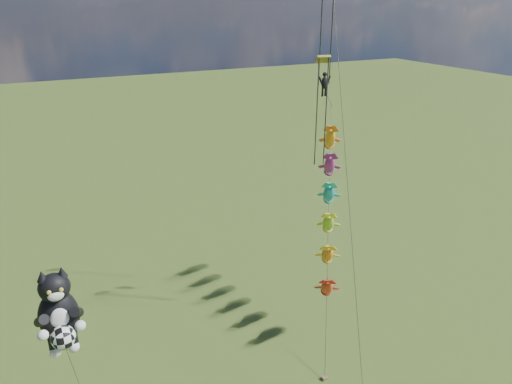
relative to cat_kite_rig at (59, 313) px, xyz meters
name	(u,v)px	position (x,y,z in m)	size (l,w,h in m)	color
cat_kite_rig	(59,313)	(0.00, 0.00, 0.00)	(2.81, 4.27, 10.25)	brown
fish_windsock_rig	(329,209)	(20.50, 2.82, 1.61)	(8.72, 13.50, 15.98)	brown
parafoil_rig	(326,71)	(19.93, 3.31, 12.15)	(7.17, 16.54, 27.84)	brown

